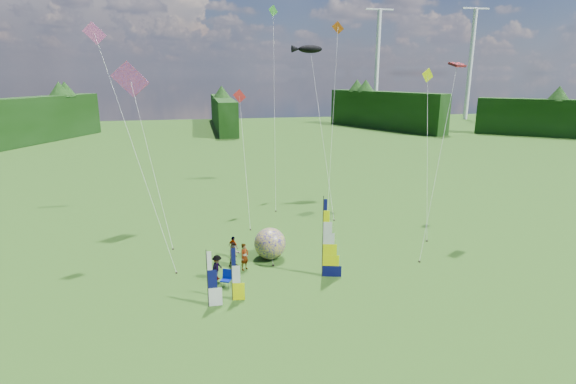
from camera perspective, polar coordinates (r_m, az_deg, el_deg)
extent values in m
plane|color=#3F6B25|center=(27.25, 3.85, -13.30)|extent=(220.00, 220.00, 0.00)
sphere|color=#120978|center=(32.12, -2.31, -6.55)|extent=(2.33, 2.33, 2.26)
imported|color=#66594C|center=(30.55, -5.54, -8.18)|extent=(0.80, 0.77, 1.85)
imported|color=#66594C|center=(31.22, -6.83, -7.84)|extent=(0.88, 0.53, 1.71)
imported|color=#66594C|center=(29.41, -8.99, -9.45)|extent=(0.91, 1.12, 1.66)
imported|color=#66594C|center=(32.68, -6.95, -6.93)|extent=(0.85, 0.95, 1.56)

